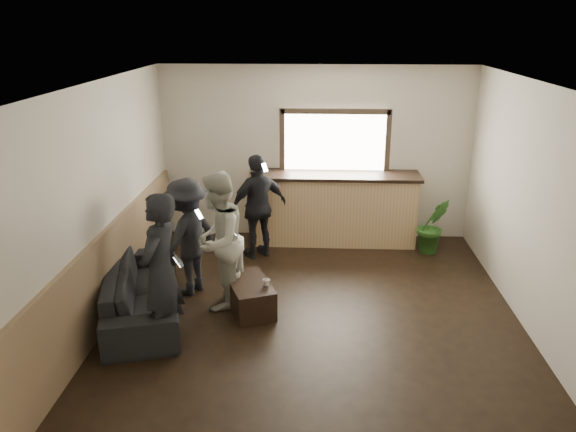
# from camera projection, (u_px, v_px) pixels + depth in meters

# --- Properties ---
(ground) EXTENTS (5.00, 6.00, 0.01)m
(ground) POSITION_uv_depth(u_px,v_px,m) (313.00, 324.00, 6.72)
(ground) COLOR black
(room_shell) EXTENTS (5.01, 6.01, 2.80)m
(room_shell) POSITION_uv_depth(u_px,v_px,m) (249.00, 207.00, 6.27)
(room_shell) COLOR silver
(room_shell) RESTS_ON ground
(bar_counter) EXTENTS (2.70, 0.68, 2.13)m
(bar_counter) POSITION_uv_depth(u_px,v_px,m) (333.00, 204.00, 9.03)
(bar_counter) COLOR tan
(bar_counter) RESTS_ON ground
(sofa) EXTENTS (1.37, 2.29, 0.63)m
(sofa) POSITION_uv_depth(u_px,v_px,m) (142.00, 290.00, 6.87)
(sofa) COLOR black
(sofa) RESTS_ON ground
(coffee_table) EXTENTS (0.75, 0.96, 0.38)m
(coffee_table) POSITION_uv_depth(u_px,v_px,m) (249.00, 296.00, 7.01)
(coffee_table) COLOR black
(coffee_table) RESTS_ON ground
(cup_a) EXTENTS (0.15, 0.15, 0.10)m
(cup_a) POSITION_uv_depth(u_px,v_px,m) (235.00, 275.00, 7.02)
(cup_a) COLOR silver
(cup_a) RESTS_ON coffee_table
(cup_b) EXTENTS (0.13, 0.13, 0.08)m
(cup_b) POSITION_uv_depth(u_px,v_px,m) (266.00, 282.00, 6.84)
(cup_b) COLOR silver
(cup_b) RESTS_ON coffee_table
(potted_plant) EXTENTS (0.56, 0.49, 0.88)m
(potted_plant) POSITION_uv_depth(u_px,v_px,m) (433.00, 226.00, 8.65)
(potted_plant) COLOR #2D6623
(potted_plant) RESTS_ON ground
(person_a) EXTENTS (0.54, 0.72, 1.77)m
(person_a) POSITION_uv_depth(u_px,v_px,m) (160.00, 272.00, 6.03)
(person_a) COLOR black
(person_a) RESTS_ON ground
(person_b) EXTENTS (0.82, 0.96, 1.74)m
(person_b) POSITION_uv_depth(u_px,v_px,m) (218.00, 241.00, 6.91)
(person_b) COLOR beige
(person_b) RESTS_ON ground
(person_c) EXTENTS (0.99, 1.16, 1.56)m
(person_c) POSITION_uv_depth(u_px,v_px,m) (187.00, 237.00, 7.28)
(person_c) COLOR black
(person_c) RESTS_ON ground
(person_d) EXTENTS (0.99, 0.85, 1.60)m
(person_d) POSITION_uv_depth(u_px,v_px,m) (258.00, 207.00, 8.40)
(person_d) COLOR black
(person_d) RESTS_ON ground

